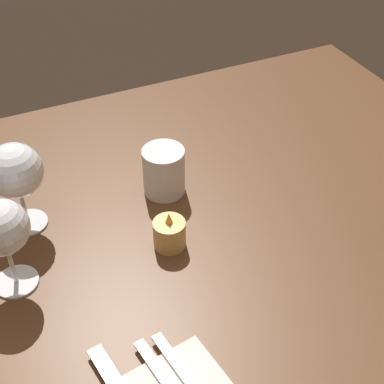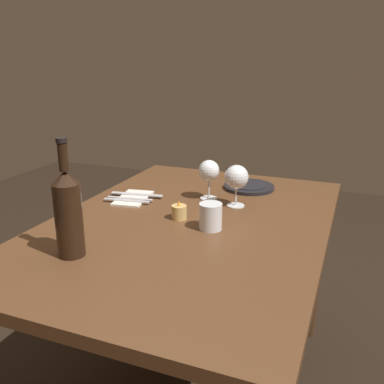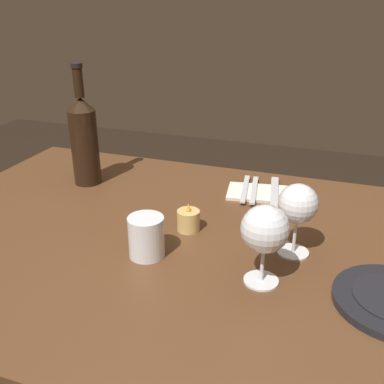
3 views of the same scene
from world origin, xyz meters
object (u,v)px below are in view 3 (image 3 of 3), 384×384
object	(u,v)px
wine_glass_left	(298,205)
votive_candle	(188,221)
wine_bottle	(84,139)
water_tumbler	(146,239)
wine_glass_right	(265,231)
folded_napkin	(263,193)
table_knife	(274,193)
fork_inner	(254,190)
fork_outer	(245,189)

from	to	relation	value
wine_glass_left	votive_candle	world-z (taller)	wine_glass_left
wine_bottle	water_tumbler	world-z (taller)	wine_bottle
wine_glass_right	folded_napkin	size ratio (longest dim) A/B	0.77
table_knife	folded_napkin	bearing A→B (deg)	180.00
wine_bottle	table_knife	distance (m)	0.54
fork_inner	wine_glass_left	bearing A→B (deg)	-62.71
water_tumbler	wine_bottle	bearing A→B (deg)	137.04
fork_outer	wine_glass_left	bearing A→B (deg)	-58.69
wine_glass_left	wine_bottle	bearing A→B (deg)	162.43
wine_glass_left	folded_napkin	bearing A→B (deg)	112.96
wine_glass_right	fork_outer	world-z (taller)	wine_glass_right
fork_inner	fork_outer	size ratio (longest dim) A/B	1.00
votive_candle	fork_outer	world-z (taller)	votive_candle
wine_glass_right	folded_napkin	world-z (taller)	wine_glass_right
wine_glass_right	wine_bottle	distance (m)	0.64
fork_inner	fork_outer	distance (m)	0.03
wine_glass_right	fork_outer	distance (m)	0.42
wine_glass_left	fork_inner	world-z (taller)	wine_glass_left
votive_candle	wine_glass_left	bearing A→B (deg)	-5.25
table_knife	fork_outer	bearing A→B (deg)	180.00
wine_glass_left	fork_inner	size ratio (longest dim) A/B	0.86
wine_bottle	folded_napkin	xyz separation A→B (m)	(0.49, 0.08, -0.12)
wine_glass_right	folded_napkin	distance (m)	0.41
water_tumbler	votive_candle	size ratio (longest dim) A/B	1.29
wine_glass_right	water_tumbler	world-z (taller)	wine_glass_right
water_tumbler	votive_candle	bearing A→B (deg)	70.95
wine_glass_right	wine_bottle	xyz separation A→B (m)	(-0.56, 0.31, 0.02)
wine_bottle	votive_candle	distance (m)	0.42
wine_bottle	table_knife	world-z (taller)	wine_bottle
wine_bottle	water_tumbler	xyz separation A→B (m)	(0.32, -0.30, -0.09)
votive_candle	table_knife	xyz separation A→B (m)	(0.15, 0.25, -0.01)
wine_bottle	water_tumbler	distance (m)	0.45
wine_glass_left	water_tumbler	xyz separation A→B (m)	(-0.28, -0.11, -0.07)
folded_napkin	fork_outer	distance (m)	0.05
wine_glass_left	fork_inner	xyz separation A→B (m)	(-0.14, 0.27, -0.10)
wine_glass_left	wine_bottle	size ratio (longest dim) A/B	0.47
folded_napkin	wine_glass_right	bearing A→B (deg)	-79.65
wine_glass_right	table_knife	bearing A→B (deg)	96.06
fork_inner	folded_napkin	bearing A→B (deg)	0.00
wine_bottle	water_tumbler	size ratio (longest dim) A/B	3.84
water_tumbler	table_knife	xyz separation A→B (m)	(0.20, 0.38, -0.03)
wine_glass_left	table_knife	xyz separation A→B (m)	(-0.08, 0.27, -0.10)
wine_glass_left	table_knife	size ratio (longest dim) A/B	0.73
fork_inner	table_knife	bearing A→B (deg)	0.00
fork_outer	fork_inner	bearing A→B (deg)	0.00
wine_glass_right	fork_inner	world-z (taller)	wine_glass_right
votive_candle	fork_inner	distance (m)	0.27
fork_outer	water_tumbler	bearing A→B (deg)	-107.47
folded_napkin	fork_inner	bearing A→B (deg)	180.00
wine_bottle	table_knife	xyz separation A→B (m)	(0.52, 0.08, -0.12)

